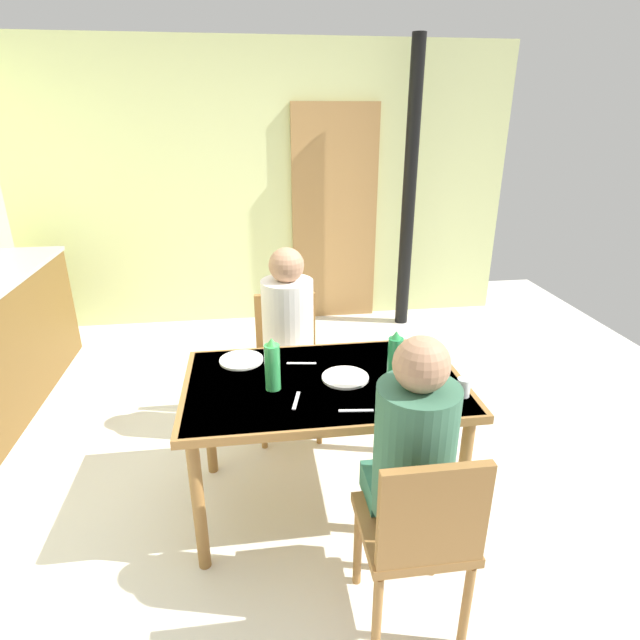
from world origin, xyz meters
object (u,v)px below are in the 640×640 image
(chair_far_diner, at_px, (287,355))
(person_near_diner, at_px, (413,445))
(dining_table, at_px, (324,394))
(chair_near_diner, at_px, (419,532))
(water_bottle_green_near, at_px, (272,365))
(water_bottle_green_far, at_px, (395,365))
(person_far_diner, at_px, (288,322))

(chair_far_diner, distance_m, person_near_diner, 1.46)
(chair_far_diner, height_order, person_near_diner, person_near_diner)
(dining_table, height_order, chair_near_diner, chair_near_diner)
(water_bottle_green_near, distance_m, water_bottle_green_far, 0.55)
(dining_table, xyz_separation_m, chair_far_diner, (-0.12, 0.76, -0.15))
(dining_table, xyz_separation_m, chair_near_diner, (0.24, -0.76, -0.15))
(person_near_diner, bearing_deg, chair_near_diner, -90.00)
(chair_near_diner, height_order, water_bottle_green_near, water_bottle_green_near)
(chair_far_diner, bearing_deg, water_bottle_green_far, 114.33)
(chair_far_diner, relative_size, water_bottle_green_far, 2.83)
(chair_far_diner, bearing_deg, water_bottle_green_near, 81.36)
(water_bottle_green_near, relative_size, water_bottle_green_far, 0.83)
(chair_far_diner, bearing_deg, dining_table, 99.23)
(water_bottle_green_near, bearing_deg, dining_table, 10.36)
(chair_near_diner, distance_m, person_near_diner, 0.31)
(water_bottle_green_near, bearing_deg, chair_near_diner, -55.76)
(person_far_diner, xyz_separation_m, water_bottle_green_near, (-0.12, -0.67, 0.07))
(dining_table, height_order, person_far_diner, person_far_diner)
(chair_far_diner, height_order, water_bottle_green_near, water_bottle_green_near)
(water_bottle_green_far, bearing_deg, chair_near_diner, -94.97)
(person_far_diner, bearing_deg, chair_far_diner, -90.00)
(dining_table, distance_m, person_far_diner, 0.65)
(person_far_diner, bearing_deg, dining_table, 101.20)
(water_bottle_green_far, bearing_deg, dining_table, 151.20)
(dining_table, height_order, person_near_diner, person_near_diner)
(chair_far_diner, height_order, person_far_diner, person_far_diner)
(chair_near_diner, relative_size, water_bottle_green_near, 3.41)
(dining_table, xyz_separation_m, person_near_diner, (0.24, -0.62, 0.13))
(chair_near_diner, relative_size, person_near_diner, 1.13)
(chair_near_diner, bearing_deg, water_bottle_green_near, 124.24)
(person_near_diner, distance_m, water_bottle_green_near, 0.76)
(person_near_diner, bearing_deg, person_far_diner, 106.29)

